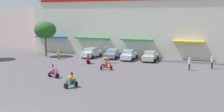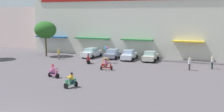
% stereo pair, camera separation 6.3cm
% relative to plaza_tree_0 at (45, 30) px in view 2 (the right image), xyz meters
% --- Properties ---
extents(ground_plane, '(128.00, 128.00, 0.00)m').
position_rel_plaza_tree_0_xyz_m(ground_plane, '(14.52, -12.14, -4.40)').
color(ground_plane, '#544D53').
extents(colonial_building, '(40.25, 15.53, 21.15)m').
position_rel_plaza_tree_0_xyz_m(colonial_building, '(14.52, 10.52, 5.02)').
color(colonial_building, silver).
rests_on(colonial_building, ground).
extents(flank_building_left, '(9.71, 8.36, 8.46)m').
position_rel_plaza_tree_0_xyz_m(flank_building_left, '(-12.37, 11.80, -0.17)').
color(flank_building_left, beige).
rests_on(flank_building_left, ground).
extents(plaza_tree_0, '(3.57, 3.64, 5.85)m').
position_rel_plaza_tree_0_xyz_m(plaza_tree_0, '(0.00, 0.00, 0.00)').
color(plaza_tree_0, brown).
rests_on(plaza_tree_0, ground).
extents(parked_car_0, '(2.56, 4.32, 1.53)m').
position_rel_plaza_tree_0_xyz_m(parked_car_0, '(7.59, 1.73, -3.63)').
color(parked_car_0, silver).
rests_on(parked_car_0, ground).
extents(parked_car_1, '(2.57, 4.28, 1.47)m').
position_rel_plaza_tree_0_xyz_m(parked_car_1, '(11.08, 2.13, -3.67)').
color(parked_car_1, gray).
rests_on(parked_car_1, ground).
extents(parked_car_2, '(2.45, 4.48, 1.56)m').
position_rel_plaza_tree_0_xyz_m(parked_car_2, '(14.04, 1.65, -3.63)').
color(parked_car_2, white).
rests_on(parked_car_2, ground).
extents(parked_car_3, '(2.44, 4.13, 1.52)m').
position_rel_plaza_tree_0_xyz_m(parked_car_3, '(17.37, 1.62, -3.64)').
color(parked_car_3, beige).
rests_on(parked_car_3, ground).
extents(scooter_rider_0, '(1.14, 1.45, 1.48)m').
position_rel_plaza_tree_0_xyz_m(scooter_rider_0, '(9.60, -3.56, -3.80)').
color(scooter_rider_0, black).
rests_on(scooter_rider_0, ground).
extents(scooter_rider_1, '(1.00, 1.43, 1.49)m').
position_rel_plaza_tree_0_xyz_m(scooter_rider_1, '(13.99, -16.14, -3.79)').
color(scooter_rider_1, black).
rests_on(scooter_rider_1, ground).
extents(scooter_rider_3, '(1.57, 0.86, 1.47)m').
position_rel_plaza_tree_0_xyz_m(scooter_rider_3, '(13.82, -7.01, -3.81)').
color(scooter_rider_3, black).
rests_on(scooter_rider_3, ground).
extents(scooter_rider_5, '(1.41, 0.84, 1.53)m').
position_rel_plaza_tree_0_xyz_m(scooter_rider_5, '(10.00, -13.07, -3.77)').
color(scooter_rider_5, black).
rests_on(scooter_rider_5, ground).
extents(pedestrian_0, '(0.43, 0.43, 1.66)m').
position_rel_plaza_tree_0_xyz_m(pedestrian_0, '(23.64, -3.35, -3.47)').
color(pedestrian_0, '#493C45').
rests_on(pedestrian_0, ground).
extents(pedestrian_1, '(0.50, 0.50, 1.71)m').
position_rel_plaza_tree_0_xyz_m(pedestrian_1, '(3.74, -2.07, -3.43)').
color(pedestrian_1, '#81605B').
rests_on(pedestrian_1, ground).
extents(pedestrian_2, '(0.36, 0.36, 1.73)m').
position_rel_plaza_tree_0_xyz_m(pedestrian_2, '(26.25, -1.40, -3.40)').
color(pedestrian_2, black).
rests_on(pedestrian_2, ground).
extents(balloon_vendor_cart, '(1.08, 0.98, 2.41)m').
position_rel_plaza_tree_0_xyz_m(balloon_vendor_cart, '(11.81, -2.26, -3.40)').
color(balloon_vendor_cart, '#9D754E').
rests_on(balloon_vendor_cart, ground).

